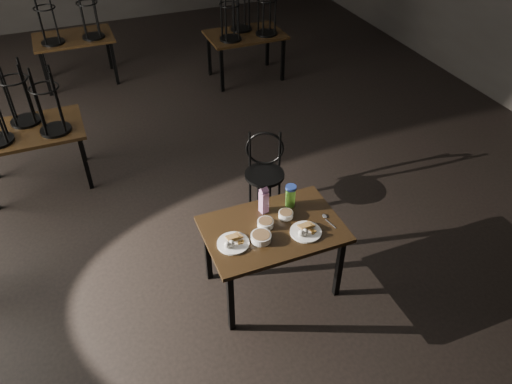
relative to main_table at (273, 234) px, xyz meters
name	(u,v)px	position (x,y,z in m)	size (l,w,h in m)	color
main_table	(273,234)	(0.00, 0.00, 0.00)	(1.20, 0.80, 0.75)	black
plate_left	(233,242)	(-0.39, -0.06, 0.10)	(0.27, 0.27, 0.09)	white
plate_right	(306,231)	(0.23, -0.17, 0.10)	(0.27, 0.27, 0.09)	white
bowl_near	(266,223)	(-0.05, 0.05, 0.11)	(0.14, 0.14, 0.06)	white
bowl_far	(286,214)	(0.16, 0.09, 0.11)	(0.13, 0.13, 0.05)	white
bowl_big	(261,237)	(-0.16, -0.10, 0.11)	(0.17, 0.17, 0.06)	white
juice_carton	(264,200)	(0.01, 0.23, 0.20)	(0.08, 0.08, 0.27)	#891874
water_bottle	(291,196)	(0.27, 0.22, 0.19)	(0.11, 0.11, 0.22)	#6AC93B
spoon	(326,217)	(0.49, -0.05, 0.08)	(0.06, 0.21, 0.01)	silver
bentwood_chair	(265,167)	(0.39, 1.13, -0.13)	(0.49, 0.48, 0.91)	black
bg_table_left	(27,128)	(-1.92, 2.51, 0.11)	(1.20, 0.80, 1.48)	black
bg_table_right	(246,32)	(1.39, 4.29, 0.11)	(1.20, 0.80, 1.48)	black
bg_table_far	(73,38)	(-1.15, 5.15, 0.08)	(1.20, 0.80, 1.48)	black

